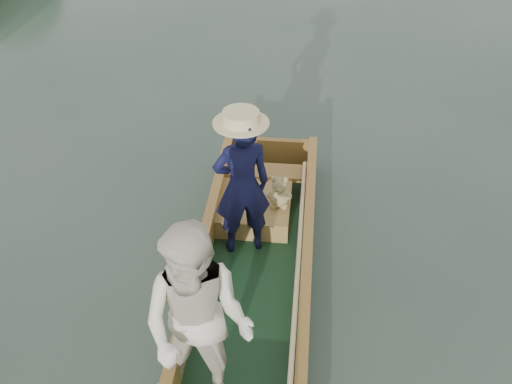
{
  "coord_description": "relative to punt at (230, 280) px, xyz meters",
  "views": [
    {
      "loc": [
        0.47,
        -4.21,
        4.47
      ],
      "look_at": [
        0.0,
        0.6,
        0.95
      ],
      "focal_mm": 45.0,
      "sensor_mm": 36.0,
      "label": 1
    }
  ],
  "objects": [
    {
      "name": "ground",
      "position": [
        0.14,
        0.25,
        -0.62
      ],
      "size": [
        120.0,
        120.0,
        0.0
      ],
      "primitive_type": "plane",
      "color": "#283D30",
      "rests_on": "ground"
    },
    {
      "name": "punt",
      "position": [
        0.0,
        0.0,
        0.0
      ],
      "size": [
        1.3,
        5.0,
        1.86
      ],
      "color": "black",
      "rests_on": "ground"
    }
  ]
}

